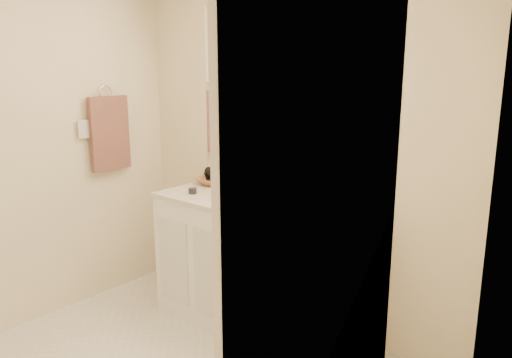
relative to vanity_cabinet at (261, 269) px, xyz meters
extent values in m
cube|color=#FDEEC6|center=(0.00, 0.28, 0.77)|extent=(2.60, 0.02, 2.40)
cube|color=#FDEEC6|center=(-1.30, -1.02, 0.77)|extent=(0.02, 2.60, 2.40)
cube|color=#FDEEC6|center=(1.30, -1.02, 0.77)|extent=(0.02, 2.60, 2.40)
cube|color=white|center=(0.00, 0.00, 0.00)|extent=(1.50, 0.55, 0.85)
cube|color=silver|center=(0.00, 0.00, 0.44)|extent=(1.52, 0.57, 0.03)
cube|color=silver|center=(0.00, 0.26, 0.50)|extent=(1.52, 0.03, 0.08)
cylinder|color=beige|center=(0.00, -0.02, 0.44)|extent=(0.37, 0.37, 0.02)
cylinder|color=silver|center=(0.00, 0.16, 0.51)|extent=(0.02, 0.02, 0.11)
cube|color=white|center=(0.00, 0.27, 1.14)|extent=(1.48, 0.01, 1.20)
cylinder|color=#2A18A5|center=(-0.09, 0.09, 0.51)|extent=(0.09, 0.09, 0.12)
cylinder|color=#D0AE93|center=(0.11, 0.13, 0.50)|extent=(0.06, 0.06, 0.08)
cylinder|color=#FF4380|center=(0.12, 0.13, 0.60)|extent=(0.02, 0.04, 0.20)
cylinder|color=#0B6F8E|center=(0.37, 0.06, 0.55)|extent=(0.11, 0.11, 0.20)
cylinder|color=white|center=(0.60, 0.15, 0.55)|extent=(0.09, 0.09, 0.18)
cube|color=silver|center=(0.42, -0.14, 0.46)|extent=(0.11, 0.10, 0.01)
cube|color=#7DD935|center=(0.42, -0.14, 0.48)|extent=(0.08, 0.07, 0.02)
cube|color=#E14817|center=(0.21, -0.18, 0.46)|extent=(0.12, 0.03, 0.01)
cylinder|color=#242529|center=(-0.52, -0.11, 0.48)|extent=(0.07, 0.07, 0.04)
imported|color=white|center=(-0.23, 0.18, 0.55)|extent=(0.08, 0.08, 0.19)
imported|color=#FDEECE|center=(-0.36, 0.17, 0.53)|extent=(0.09, 0.09, 0.16)
imported|color=#E0C357|center=(-0.43, 0.19, 0.54)|extent=(0.15, 0.15, 0.17)
imported|color=#A76A43|center=(-0.61, 0.17, 0.48)|extent=(0.23, 0.23, 0.06)
cylinder|color=black|center=(-0.59, 0.17, 0.54)|extent=(0.16, 0.11, 0.07)
torus|color=silver|center=(-1.27, -0.25, 1.12)|extent=(0.01, 0.11, 0.11)
cube|color=brown|center=(-1.25, -0.25, 0.82)|extent=(0.04, 0.32, 0.55)
cube|color=silver|center=(-1.27, -0.45, 0.88)|extent=(0.01, 0.08, 0.13)
cube|color=white|center=(1.29, -1.32, 0.57)|extent=(0.02, 0.82, 2.00)
camera|label=1|loc=(1.94, -2.41, 1.34)|focal=35.00mm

